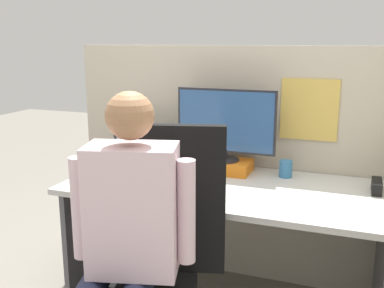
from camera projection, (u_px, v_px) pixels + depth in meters
name	position (u px, v px, depth m)	size (l,w,h in m)	color
cubicle_panel_back	(244.00, 165.00, 2.71)	(2.14, 0.05, 1.42)	#B7AD99
desk	(224.00, 214.00, 2.37)	(1.64, 0.76, 0.71)	#B7B7B2
paper_box	(225.00, 166.00, 2.57)	(0.29, 0.21, 0.07)	orange
monitor	(226.00, 123.00, 2.51)	(0.57, 0.16, 0.41)	#232328
laptop	(139.00, 158.00, 2.68)	(0.37, 0.22, 0.22)	#2D2D33
mouse	(169.00, 180.00, 2.37)	(0.07, 0.05, 0.03)	gray
stapler	(377.00, 186.00, 2.22)	(0.05, 0.16, 0.06)	black
carrot_toy	(197.00, 195.00, 2.11)	(0.05, 0.14, 0.05)	orange
office_chair	(154.00, 263.00, 1.86)	(0.57, 0.61, 1.11)	black
person	(122.00, 237.00, 1.68)	(0.47, 0.51, 1.27)	#282D4C
coffee_mug	(286.00, 169.00, 2.46)	(0.07, 0.07, 0.09)	teal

